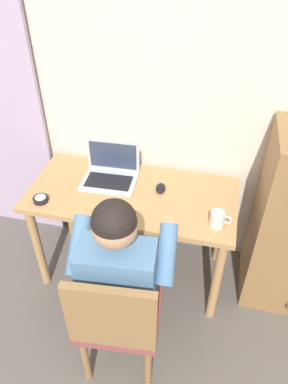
{
  "coord_description": "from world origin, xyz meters",
  "views": [
    {
      "loc": [
        0.23,
        0.16,
        2.14
      ],
      "look_at": [
        -0.14,
        1.72,
        0.83
      ],
      "focal_mm": 33.84,
      "sensor_mm": 36.0,
      "label": 1
    }
  ],
  "objects_px": {
    "computer_mouse": "(161,188)",
    "coffee_mug": "(218,219)",
    "desk": "(132,205)",
    "desk_clock": "(41,199)",
    "laptop": "(111,172)",
    "person_seated": "(123,267)",
    "chair": "(117,318)"
  },
  "relations": [
    {
      "from": "person_seated",
      "to": "coffee_mug",
      "type": "height_order",
      "value": "person_seated"
    },
    {
      "from": "coffee_mug",
      "to": "person_seated",
      "type": "bearing_deg",
      "value": -141.37
    },
    {
      "from": "desk_clock",
      "to": "laptop",
      "type": "bearing_deg",
      "value": 42.25
    },
    {
      "from": "desk_clock",
      "to": "desk",
      "type": "bearing_deg",
      "value": 22.17
    },
    {
      "from": "chair",
      "to": "coffee_mug",
      "type": "height_order",
      "value": "chair"
    },
    {
      "from": "person_seated",
      "to": "laptop",
      "type": "distance_m",
      "value": 0.69
    },
    {
      "from": "computer_mouse",
      "to": "desk_clock",
      "type": "distance_m",
      "value": 0.73
    },
    {
      "from": "chair",
      "to": "laptop",
      "type": "relative_size",
      "value": 2.51
    },
    {
      "from": "laptop",
      "to": "desk_clock",
      "type": "bearing_deg",
      "value": -137.75
    },
    {
      "from": "chair",
      "to": "desk",
      "type": "bearing_deg",
      "value": 98.49
    },
    {
      "from": "desk_clock",
      "to": "coffee_mug",
      "type": "relative_size",
      "value": 0.75
    },
    {
      "from": "desk",
      "to": "desk_clock",
      "type": "distance_m",
      "value": 0.56
    },
    {
      "from": "computer_mouse",
      "to": "desk_clock",
      "type": "height_order",
      "value": "computer_mouse"
    },
    {
      "from": "chair",
      "to": "laptop",
      "type": "height_order",
      "value": "laptop"
    },
    {
      "from": "computer_mouse",
      "to": "coffee_mug",
      "type": "relative_size",
      "value": 0.83
    },
    {
      "from": "coffee_mug",
      "to": "computer_mouse",
      "type": "bearing_deg",
      "value": 147.06
    },
    {
      "from": "desk_clock",
      "to": "coffee_mug",
      "type": "bearing_deg",
      "value": 1.81
    },
    {
      "from": "desk_clock",
      "to": "coffee_mug",
      "type": "distance_m",
      "value": 1.04
    },
    {
      "from": "desk",
      "to": "coffee_mug",
      "type": "xyz_separation_m",
      "value": [
        0.53,
        -0.17,
        0.15
      ]
    },
    {
      "from": "desk",
      "to": "laptop",
      "type": "relative_size",
      "value": 3.65
    },
    {
      "from": "person_seated",
      "to": "desk_clock",
      "type": "xyz_separation_m",
      "value": [
        -0.6,
        0.32,
        0.07
      ]
    },
    {
      "from": "laptop",
      "to": "coffee_mug",
      "type": "relative_size",
      "value": 2.92
    },
    {
      "from": "desk_clock",
      "to": "coffee_mug",
      "type": "height_order",
      "value": "coffee_mug"
    },
    {
      "from": "desk",
      "to": "person_seated",
      "type": "relative_size",
      "value": 1.07
    },
    {
      "from": "laptop",
      "to": "computer_mouse",
      "type": "bearing_deg",
      "value": -6.99
    },
    {
      "from": "computer_mouse",
      "to": "coffee_mug",
      "type": "height_order",
      "value": "coffee_mug"
    },
    {
      "from": "laptop",
      "to": "desk_clock",
      "type": "height_order",
      "value": "laptop"
    },
    {
      "from": "desk",
      "to": "person_seated",
      "type": "xyz_separation_m",
      "value": [
        0.09,
        -0.53,
        0.05
      ]
    },
    {
      "from": "person_seated",
      "to": "laptop",
      "type": "height_order",
      "value": "person_seated"
    },
    {
      "from": "chair",
      "to": "computer_mouse",
      "type": "height_order",
      "value": "chair"
    },
    {
      "from": "person_seated",
      "to": "desk_clock",
      "type": "bearing_deg",
      "value": 151.86
    },
    {
      "from": "desk",
      "to": "chair",
      "type": "relative_size",
      "value": 1.45
    }
  ]
}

